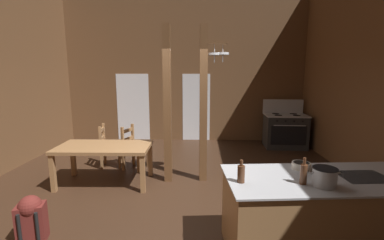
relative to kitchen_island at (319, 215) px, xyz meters
name	(u,v)px	position (x,y,z in m)	size (l,w,h in m)	color
ground_plane	(169,206)	(-1.88, 1.10, -0.51)	(7.95, 9.11, 0.10)	#382316
wall_back	(185,66)	(-1.88, 5.33, 1.83)	(7.95, 0.14, 4.59)	brown
glazed_door_back_left	(133,107)	(-3.49, 5.25, 0.57)	(1.00, 0.01, 2.05)	white
glazed_panel_back_right	(196,107)	(-1.52, 5.25, 0.57)	(0.84, 0.01, 2.05)	white
kitchen_island	(319,215)	(0.00, 0.00, 0.00)	(2.23, 1.14, 0.92)	#9E7044
stove_range	(285,130)	(1.00, 4.52, 0.02)	(1.17, 0.86, 1.32)	#2C2C2C
support_post_with_pot_rack	(205,100)	(-1.30, 2.10, 1.11)	(0.54, 0.24, 2.94)	brown
support_post_center	(167,106)	(-2.00, 2.03, 1.01)	(0.14, 0.14, 2.94)	brown
dining_table	(104,150)	(-3.18, 1.86, 0.19)	(1.72, 0.93, 0.74)	#9E7044
ladderback_chair_near_window	(109,147)	(-3.42, 2.79, -0.01)	(0.51, 0.51, 0.95)	#9E7044
ladderback_chair_by_post	(134,148)	(-2.84, 2.68, -0.01)	(0.56, 0.56, 0.95)	#9E7044
backpack	(31,217)	(-3.46, 0.08, -0.15)	(0.37, 0.36, 0.60)	maroon
stockpot_on_counter	(325,177)	(-0.09, -0.23, 0.56)	(0.32, 0.25, 0.19)	#B7BABF
mixing_bowl_on_counter	(301,166)	(-0.14, 0.27, 0.50)	(0.22, 0.22, 0.08)	silver
bottle_tall_on_counter	(304,174)	(-0.29, -0.19, 0.57)	(0.07, 0.07, 0.29)	#56331E
bottle_short_on_counter	(241,173)	(-0.94, -0.17, 0.56)	(0.08, 0.08, 0.25)	#56331E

